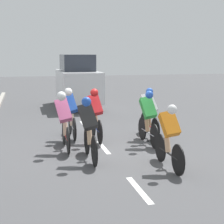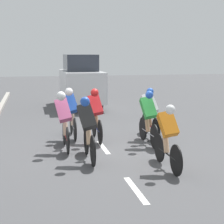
% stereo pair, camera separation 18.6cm
% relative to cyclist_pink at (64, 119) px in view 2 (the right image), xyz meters
% --- Properties ---
extents(ground_plane, '(60.00, 60.00, 0.00)m').
position_rel_cyclist_pink_xyz_m(ground_plane, '(-1.04, -0.15, -0.83)').
color(ground_plane, '#4C4C4F').
extents(lane_stripe_near, '(0.12, 1.40, 0.01)m').
position_rel_cyclist_pink_xyz_m(lane_stripe_near, '(-1.04, 3.14, -0.82)').
color(lane_stripe_near, white).
rests_on(lane_stripe_near, ground).
extents(lane_stripe_mid, '(0.12, 1.40, 0.01)m').
position_rel_cyclist_pink_xyz_m(lane_stripe_mid, '(-1.04, -0.06, -0.82)').
color(lane_stripe_mid, white).
rests_on(lane_stripe_mid, ground).
extents(lane_stripe_far, '(0.12, 1.40, 0.01)m').
position_rel_cyclist_pink_xyz_m(lane_stripe_far, '(-1.04, -3.26, -0.82)').
color(lane_stripe_far, white).
rests_on(lane_stripe_far, ground).
extents(cyclist_pink, '(0.44, 1.71, 1.56)m').
position_rel_cyclist_pink_xyz_m(cyclist_pink, '(0.00, 0.00, 0.00)').
color(cyclist_pink, black).
rests_on(cyclist_pink, ground).
extents(cyclist_black, '(0.45, 1.72, 1.54)m').
position_rel_cyclist_pink_xyz_m(cyclist_black, '(-0.45, 1.10, -0.02)').
color(cyclist_black, black).
rests_on(cyclist_black, ground).
extents(cyclist_red, '(0.43, 1.69, 1.53)m').
position_rel_cyclist_pink_xyz_m(cyclist_red, '(-0.97, -0.82, -0.02)').
color(cyclist_red, black).
rests_on(cyclist_red, ground).
extents(cyclist_blue, '(0.45, 1.68, 1.51)m').
position_rel_cyclist_pink_xyz_m(cyclist_blue, '(-0.34, -1.37, -0.02)').
color(cyclist_blue, black).
rests_on(cyclist_blue, ground).
extents(cyclist_green, '(0.41, 1.71, 1.52)m').
position_rel_cyclist_pink_xyz_m(cyclist_green, '(-2.29, -0.07, -0.03)').
color(cyclist_green, black).
rests_on(cyclist_green, ground).
extents(cyclist_white, '(0.44, 1.69, 1.52)m').
position_rel_cyclist_pink_xyz_m(cyclist_white, '(-2.58, -0.83, -0.04)').
color(cyclist_white, black).
rests_on(cyclist_white, ground).
extents(cyclist_orange, '(0.40, 1.69, 1.46)m').
position_rel_cyclist_pink_xyz_m(cyclist_orange, '(-2.03, 2.10, -0.07)').
color(cyclist_orange, black).
rests_on(cyclist_orange, ground).
extents(support_car, '(1.70, 3.95, 2.40)m').
position_rel_cyclist_pink_xyz_m(support_car, '(-1.45, -7.64, 0.36)').
color(support_car, black).
rests_on(support_car, ground).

